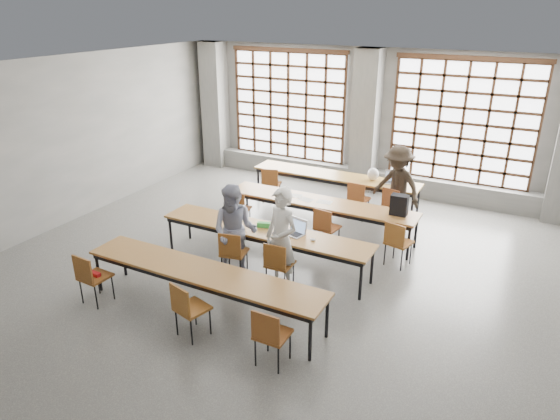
# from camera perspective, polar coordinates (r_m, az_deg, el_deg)

# --- Properties ---
(floor) EXTENTS (11.00, 11.00, 0.00)m
(floor) POSITION_cam_1_polar(r_m,az_deg,el_deg) (8.82, -1.94, -7.78)
(floor) COLOR #50504D
(floor) RESTS_ON ground
(ceiling) EXTENTS (11.00, 11.00, 0.00)m
(ceiling) POSITION_cam_1_polar(r_m,az_deg,el_deg) (7.68, -2.29, 15.40)
(ceiling) COLOR silver
(ceiling) RESTS_ON floor
(wall_back) EXTENTS (10.00, 0.00, 10.00)m
(wall_back) POSITION_cam_1_polar(r_m,az_deg,el_deg) (12.97, 10.18, 10.16)
(wall_back) COLOR #5D5D5A
(wall_back) RESTS_ON floor
(wall_left) EXTENTS (0.00, 11.00, 11.00)m
(wall_left) POSITION_cam_1_polar(r_m,az_deg,el_deg) (11.33, -24.84, 6.65)
(wall_left) COLOR #5D5D5A
(wall_left) RESTS_ON floor
(column_left) EXTENTS (0.60, 0.55, 3.50)m
(column_left) POSITION_cam_1_polar(r_m,az_deg,el_deg) (14.70, -7.43, 11.75)
(column_left) COLOR #5B5B59
(column_left) RESTS_ON floor
(column_mid) EXTENTS (0.60, 0.55, 3.50)m
(column_mid) POSITION_cam_1_polar(r_m,az_deg,el_deg) (12.71, 9.78, 9.93)
(column_mid) COLOR #5B5B59
(column_mid) RESTS_ON floor
(window_left) EXTENTS (3.32, 0.12, 3.00)m
(window_left) POSITION_cam_1_polar(r_m,az_deg,el_deg) (13.70, 0.97, 11.79)
(window_left) COLOR white
(window_left) RESTS_ON wall_back
(window_right) EXTENTS (3.32, 0.12, 3.00)m
(window_right) POSITION_cam_1_polar(r_m,az_deg,el_deg) (12.39, 20.15, 9.29)
(window_right) COLOR white
(window_right) RESTS_ON wall_back
(sill_ledge) EXTENTS (9.80, 0.35, 0.50)m
(sill_ledge) POSITION_cam_1_polar(r_m,az_deg,el_deg) (13.18, 9.46, 3.63)
(sill_ledge) COLOR #5B5B59
(sill_ledge) RESTS_ON floor
(desk_row_a) EXTENTS (4.00, 0.70, 0.73)m
(desk_row_a) POSITION_cam_1_polar(r_m,az_deg,el_deg) (11.82, 6.29, 3.71)
(desk_row_a) COLOR brown
(desk_row_a) RESTS_ON floor
(desk_row_b) EXTENTS (4.00, 0.70, 0.73)m
(desk_row_b) POSITION_cam_1_polar(r_m,az_deg,el_deg) (10.20, 4.59, 0.66)
(desk_row_b) COLOR brown
(desk_row_b) RESTS_ON floor
(desk_row_c) EXTENTS (4.00, 0.70, 0.73)m
(desk_row_c) POSITION_cam_1_polar(r_m,az_deg,el_deg) (8.92, -1.77, -2.60)
(desk_row_c) COLOR brown
(desk_row_c) RESTS_ON floor
(desk_row_d) EXTENTS (4.00, 0.70, 0.73)m
(desk_row_d) POSITION_cam_1_polar(r_m,az_deg,el_deg) (7.68, -8.82, -7.29)
(desk_row_d) COLOR brown
(desk_row_d) RESTS_ON floor
(chair_back_left) EXTENTS (0.52, 0.52, 0.88)m
(chair_back_left) POSITION_cam_1_polar(r_m,az_deg,el_deg) (11.87, -1.06, 3.27)
(chair_back_left) COLOR brown
(chair_back_left) RESTS_ON floor
(chair_back_mid) EXTENTS (0.44, 0.44, 0.88)m
(chair_back_mid) POSITION_cam_1_polar(r_m,az_deg,el_deg) (11.05, 8.88, 1.51)
(chair_back_mid) COLOR brown
(chair_back_mid) RESTS_ON floor
(chair_back_right) EXTENTS (0.51, 0.52, 0.88)m
(chair_back_right) POSITION_cam_1_polar(r_m,az_deg,el_deg) (10.85, 12.78, 0.81)
(chair_back_right) COLOR maroon
(chair_back_right) RESTS_ON floor
(chair_mid_left) EXTENTS (0.49, 0.49, 0.88)m
(chair_mid_left) POSITION_cam_1_polar(r_m,az_deg,el_deg) (10.42, -4.85, 0.37)
(chair_mid_left) COLOR brown
(chair_mid_left) RESTS_ON floor
(chair_mid_centre) EXTENTS (0.48, 0.48, 0.88)m
(chair_mid_centre) POSITION_cam_1_polar(r_m,az_deg,el_deg) (9.58, 5.20, -1.69)
(chair_mid_centre) COLOR brown
(chair_mid_centre) RESTS_ON floor
(chair_mid_right) EXTENTS (0.51, 0.51, 0.88)m
(chair_mid_right) POSITION_cam_1_polar(r_m,az_deg,el_deg) (9.20, 13.24, -3.30)
(chair_mid_right) COLOR brown
(chair_mid_right) RESTS_ON floor
(chair_front_left) EXTENTS (0.49, 0.50, 0.88)m
(chair_front_left) POSITION_cam_1_polar(r_m,az_deg,el_deg) (8.63, -5.46, -4.56)
(chair_front_left) COLOR brown
(chair_front_left) RESTS_ON floor
(chair_front_right) EXTENTS (0.43, 0.43, 0.88)m
(chair_front_right) POSITION_cam_1_polar(r_m,az_deg,el_deg) (8.23, -0.24, -5.88)
(chair_front_right) COLOR brown
(chair_front_right) RESTS_ON floor
(chair_near_left) EXTENTS (0.44, 0.44, 0.88)m
(chair_near_left) POSITION_cam_1_polar(r_m,az_deg,el_deg) (8.40, -20.85, -6.86)
(chair_near_left) COLOR brown
(chair_near_left) RESTS_ON floor
(chair_near_mid) EXTENTS (0.51, 0.52, 0.88)m
(chair_near_mid) POSITION_cam_1_polar(r_m,az_deg,el_deg) (7.23, -10.53, -10.66)
(chair_near_mid) COLOR brown
(chair_near_mid) RESTS_ON floor
(chair_near_right) EXTENTS (0.42, 0.43, 0.88)m
(chair_near_right) POSITION_cam_1_polar(r_m,az_deg,el_deg) (6.61, -1.16, -13.76)
(chair_near_right) COLOR maroon
(chair_near_right) RESTS_ON floor
(student_male) EXTENTS (0.74, 0.61, 1.76)m
(student_male) POSITION_cam_1_polar(r_m,az_deg,el_deg) (8.17, 0.17, -3.37)
(student_male) COLOR silver
(student_male) RESTS_ON floor
(student_female) EXTENTS (0.96, 0.84, 1.66)m
(student_female) POSITION_cam_1_polar(r_m,az_deg,el_deg) (8.60, -5.16, -2.44)
(student_female) COLOR #1A2150
(student_female) RESTS_ON floor
(student_back) EXTENTS (1.29, 1.01, 1.75)m
(student_back) POSITION_cam_1_polar(r_m,az_deg,el_deg) (10.85, 13.22, 2.67)
(student_back) COLOR black
(student_back) RESTS_ON floor
(laptop_front) EXTENTS (0.42, 0.38, 0.26)m
(laptop_front) POSITION_cam_1_polar(r_m,az_deg,el_deg) (8.71, 1.81, -2.31)
(laptop_front) COLOR silver
(laptop_front) RESTS_ON desk_row_c
(laptop_back) EXTENTS (0.42, 0.37, 0.26)m
(laptop_back) POSITION_cam_1_polar(r_m,az_deg,el_deg) (11.49, 12.72, 3.39)
(laptop_back) COLOR #B8B8BD
(laptop_back) RESTS_ON desk_row_a
(mouse) EXTENTS (0.11, 0.09, 0.04)m
(mouse) POSITION_cam_1_polar(r_m,az_deg,el_deg) (8.48, 3.77, -3.39)
(mouse) COLOR silver
(mouse) RESTS_ON desk_row_c
(green_box) EXTENTS (0.27, 0.16, 0.09)m
(green_box) POSITION_cam_1_polar(r_m,az_deg,el_deg) (8.96, -1.81, -1.70)
(green_box) COLOR green
(green_box) RESTS_ON desk_row_c
(phone) EXTENTS (0.14, 0.11, 0.01)m
(phone) POSITION_cam_1_polar(r_m,az_deg,el_deg) (8.73, -1.07, -2.65)
(phone) COLOR black
(phone) RESTS_ON desk_row_c
(paper_sheet_a) EXTENTS (0.33, 0.26, 0.00)m
(paper_sheet_a) POSITION_cam_1_polar(r_m,az_deg,el_deg) (10.45, 1.68, 1.66)
(paper_sheet_a) COLOR silver
(paper_sheet_a) RESTS_ON desk_row_b
(paper_sheet_b) EXTENTS (0.33, 0.26, 0.00)m
(paper_sheet_b) POSITION_cam_1_polar(r_m,az_deg,el_deg) (10.24, 2.95, 1.21)
(paper_sheet_b) COLOR silver
(paper_sheet_b) RESTS_ON desk_row_b
(paper_sheet_c) EXTENTS (0.31, 0.23, 0.00)m
(paper_sheet_c) POSITION_cam_1_polar(r_m,az_deg,el_deg) (10.14, 5.12, 0.91)
(paper_sheet_c) COLOR silver
(paper_sheet_c) RESTS_ON desk_row_b
(backpack) EXTENTS (0.32, 0.21, 0.40)m
(backpack) POSITION_cam_1_polar(r_m,az_deg,el_deg) (9.69, 13.47, 0.57)
(backpack) COLOR black
(backpack) RESTS_ON desk_row_b
(plastic_bag) EXTENTS (0.29, 0.25, 0.29)m
(plastic_bag) POSITION_cam_1_polar(r_m,az_deg,el_deg) (11.53, 10.59, 4.05)
(plastic_bag) COLOR silver
(plastic_bag) RESTS_ON desk_row_a
(red_pouch) EXTENTS (0.20, 0.09, 0.06)m
(red_pouch) POSITION_cam_1_polar(r_m,az_deg,el_deg) (8.46, -20.41, -6.87)
(red_pouch) COLOR #A41415
(red_pouch) RESTS_ON chair_near_left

